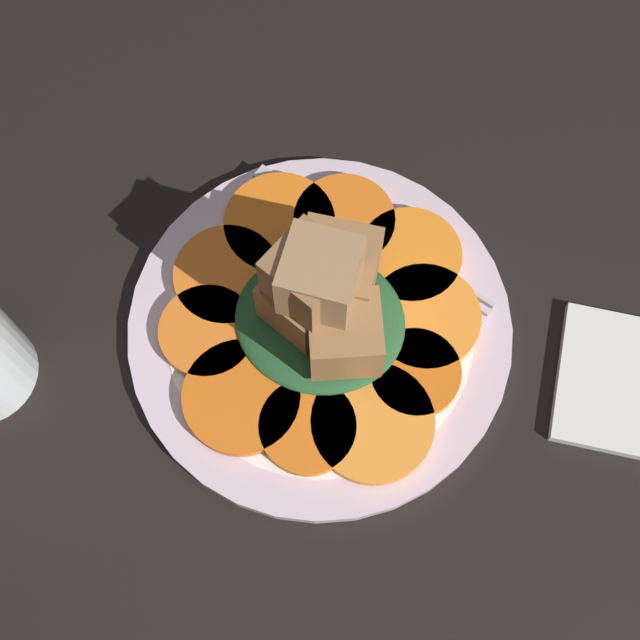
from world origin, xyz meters
TOP-DOWN VIEW (x-y plane):
  - table_slab at (0.00, 0.00)cm, footprint 120.00×120.00cm
  - plate at (0.00, 0.00)cm, footprint 25.25×25.25cm
  - carrot_slice_0 at (3.76, 5.93)cm, footprint 7.49×7.49cm
  - carrot_slice_1 at (-0.74, 6.89)cm, footprint 6.11×6.11cm
  - carrot_slice_2 at (-4.64, 5.75)cm, footprint 7.77×7.77cm
  - carrot_slice_3 at (-6.65, 1.98)cm, footprint 5.83×5.83cm
  - carrot_slice_4 at (-6.56, -1.89)cm, footprint 7.31×7.31cm
  - carrot_slice_5 at (-4.83, -6.02)cm, footprint 6.92×6.92cm
  - carrot_slice_6 at (0.50, -7.60)cm, footprint 6.91×6.91cm
  - carrot_slice_7 at (4.24, -6.42)cm, footprint 7.57×7.57cm
  - carrot_slice_8 at (6.75, -1.96)cm, footprint 7.11×7.11cm
  - carrot_slice_9 at (6.99, 2.16)cm, footprint 6.30×6.30cm
  - center_pile at (-0.09, -0.28)cm, footprint 11.07×9.96cm
  - fork at (-2.34, -6.31)cm, footprint 17.88×8.95cm

SIDE VIEW (x-z plane):
  - table_slab at x=0.00cm, z-range 0.00..2.00cm
  - plate at x=0.00cm, z-range 1.99..3.04cm
  - fork at x=-2.34cm, z-range 3.10..3.50cm
  - carrot_slice_0 at x=3.76cm, z-range 3.10..3.94cm
  - carrot_slice_1 at x=-0.74cm, z-range 3.10..3.94cm
  - carrot_slice_2 at x=-4.64cm, z-range 3.10..3.94cm
  - carrot_slice_3 at x=-6.65cm, z-range 3.10..3.94cm
  - carrot_slice_4 at x=-6.56cm, z-range 3.10..3.94cm
  - carrot_slice_5 at x=-4.83cm, z-range 3.10..3.94cm
  - carrot_slice_6 at x=0.50cm, z-range 3.10..3.94cm
  - carrot_slice_7 at x=4.24cm, z-range 3.10..3.94cm
  - carrot_slice_8 at x=6.75cm, z-range 3.10..3.94cm
  - carrot_slice_9 at x=6.99cm, z-range 3.10..3.94cm
  - center_pile at x=-0.09cm, z-range 1.92..12.15cm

